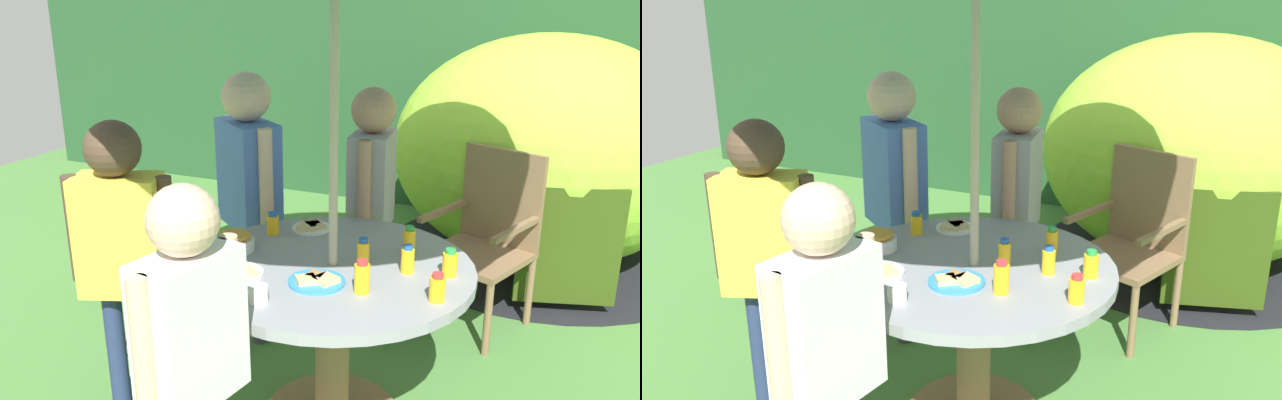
# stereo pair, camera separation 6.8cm
# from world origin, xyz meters

# --- Properties ---
(hedge_backdrop) EXTENTS (9.00, 0.70, 2.07)m
(hedge_backdrop) POSITION_xyz_m (0.00, 3.38, 1.04)
(hedge_backdrop) COLOR #234C28
(hedge_backdrop) RESTS_ON ground_plane
(garden_table) EXTENTS (1.17, 1.17, 0.74)m
(garden_table) POSITION_xyz_m (0.00, 0.00, 0.57)
(garden_table) COLOR brown
(garden_table) RESTS_ON ground_plane
(wooden_chair) EXTENTS (0.63, 0.63, 0.99)m
(wooden_chair) POSITION_xyz_m (0.45, 1.18, 0.54)
(wooden_chair) COLOR brown
(wooden_chair) RESTS_ON ground_plane
(dome_tent) EXTENTS (2.59, 2.59, 1.56)m
(dome_tent) POSITION_xyz_m (0.62, 2.29, 0.77)
(dome_tent) COLOR #8CC633
(dome_tent) RESTS_ON ground_plane
(potted_plant) EXTENTS (0.54, 0.54, 0.73)m
(potted_plant) POSITION_xyz_m (-1.54, 0.73, 0.41)
(potted_plant) COLOR brown
(potted_plant) RESTS_ON ground_plane
(child_in_grey_shirt) EXTENTS (0.24, 0.46, 1.36)m
(child_in_grey_shirt) POSITION_xyz_m (-0.11, 0.80, 0.87)
(child_in_grey_shirt) COLOR navy
(child_in_grey_shirt) RESTS_ON ground_plane
(child_in_blue_shirt) EXTENTS (0.42, 0.39, 1.44)m
(child_in_blue_shirt) POSITION_xyz_m (-0.67, 0.50, 0.92)
(child_in_blue_shirt) COLOR #3F3F47
(child_in_blue_shirt) RESTS_ON ground_plane
(child_in_yellow_shirt) EXTENTS (0.43, 0.30, 1.34)m
(child_in_yellow_shirt) POSITION_xyz_m (-0.82, -0.31, 0.85)
(child_in_yellow_shirt) COLOR navy
(child_in_yellow_shirt) RESTS_ON ground_plane
(child_in_white_shirt) EXTENTS (0.24, 0.43, 1.29)m
(child_in_white_shirt) POSITION_xyz_m (-0.14, -0.80, 0.82)
(child_in_white_shirt) COLOR #3F3F47
(child_in_white_shirt) RESTS_ON ground_plane
(snack_bowl) EXTENTS (0.17, 0.17, 0.09)m
(snack_bowl) POSITION_xyz_m (-0.45, -0.03, 0.79)
(snack_bowl) COLOR white
(snack_bowl) RESTS_ON garden_table
(plate_far_left) EXTENTS (0.21, 0.21, 0.03)m
(plate_far_left) POSITION_xyz_m (-0.31, -0.25, 0.76)
(plate_far_left) COLOR white
(plate_far_left) RESTS_ON garden_table
(plate_center_front) EXTENTS (0.18, 0.18, 0.03)m
(plate_center_front) POSITION_xyz_m (-0.25, 0.33, 0.76)
(plate_center_front) COLOR white
(plate_center_front) RESTS_ON garden_table
(plate_center_back) EXTENTS (0.22, 0.22, 0.03)m
(plate_center_back) POSITION_xyz_m (0.01, -0.20, 0.76)
(plate_center_back) COLOR #338CD8
(plate_center_back) RESTS_ON garden_table
(juice_bottle_near_left) EXTENTS (0.05, 0.05, 0.12)m
(juice_bottle_near_left) POSITION_xyz_m (0.30, 0.04, 0.80)
(juice_bottle_near_left) COLOR yellow
(juice_bottle_near_left) RESTS_ON garden_table
(juice_bottle_near_right) EXTENTS (0.05, 0.05, 0.12)m
(juice_bottle_near_right) POSITION_xyz_m (0.12, 0.04, 0.80)
(juice_bottle_near_right) COLOR yellow
(juice_bottle_near_right) RESTS_ON garden_table
(juice_bottle_far_right) EXTENTS (0.06, 0.06, 0.11)m
(juice_bottle_far_right) POSITION_xyz_m (0.47, -0.15, 0.79)
(juice_bottle_far_right) COLOR yellow
(juice_bottle_far_right) RESTS_ON garden_table
(juice_bottle_mid_left) EXTENTS (0.06, 0.06, 0.13)m
(juice_bottle_mid_left) POSITION_xyz_m (0.20, -0.20, 0.81)
(juice_bottle_mid_left) COLOR yellow
(juice_bottle_mid_left) RESTS_ON garden_table
(juice_bottle_mid_right) EXTENTS (0.06, 0.06, 0.11)m
(juice_bottle_mid_right) POSITION_xyz_m (-0.39, 0.21, 0.79)
(juice_bottle_mid_right) COLOR yellow
(juice_bottle_mid_right) RESTS_ON garden_table
(juice_bottle_front_edge) EXTENTS (0.05, 0.05, 0.12)m
(juice_bottle_front_edge) POSITION_xyz_m (0.25, 0.24, 0.80)
(juice_bottle_front_edge) COLOR yellow
(juice_bottle_front_edge) RESTS_ON garden_table
(juice_bottle_back_edge) EXTENTS (0.06, 0.06, 0.11)m
(juice_bottle_back_edge) POSITION_xyz_m (0.46, 0.08, 0.80)
(juice_bottle_back_edge) COLOR yellow
(juice_bottle_back_edge) RESTS_ON garden_table
(cup_near) EXTENTS (0.07, 0.07, 0.06)m
(cup_near) POSITION_xyz_m (-0.12, -0.42, 0.78)
(cup_near) COLOR white
(cup_near) RESTS_ON garden_table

